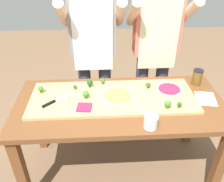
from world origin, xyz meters
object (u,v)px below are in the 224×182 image
(broccoli_floret_center_left, at_px, (75,87))
(flour_cup, at_px, (151,122))
(cheese_crumble_f, at_px, (67,112))
(broccoli_floret_front_mid, at_px, (180,105))
(cheese_crumble_b, at_px, (110,83))
(cheese_crumble_e, at_px, (99,91))
(sauce_jar, at_px, (197,77))
(cheese_crumble_c, at_px, (141,105))
(prep_table, at_px, (120,113))
(cook_right, at_px, (156,43))
(broccoli_floret_back_left, at_px, (102,81))
(broccoli_floret_front_right, at_px, (168,104))
(broccoli_floret_front_left, at_px, (148,85))
(pizza_whole_beet_magenta, at_px, (169,89))
(recipe_note, at_px, (206,98))
(broccoli_floret_back_mid, at_px, (90,83))
(broccoli_floret_back_right, at_px, (86,94))
(chefs_knife, at_px, (54,101))
(cheese_crumble_a, at_px, (148,84))
(pizza_slice_far_right, at_px, (84,107))
(broccoli_floret_center_right, at_px, (41,89))
(cheese_crumble_d, at_px, (132,87))
(pizza_whole_pesto_green, at_px, (117,96))

(broccoli_floret_center_left, relative_size, flour_cup, 0.46)
(cheese_crumble_f, xyz_separation_m, flour_cup, (0.56, -0.15, 0.01))
(broccoli_floret_front_mid, bearing_deg, cheese_crumble_b, 143.51)
(cheese_crumble_e, xyz_separation_m, sauce_jar, (0.84, 0.11, 0.04))
(cheese_crumble_c, height_order, cheese_crumble_f, cheese_crumble_f)
(prep_table, xyz_separation_m, cheese_crumble_e, (-0.16, 0.12, 0.13))
(cook_right, bearing_deg, flour_cup, -102.70)
(broccoli_floret_back_left, distance_m, broccoli_floret_front_right, 0.58)
(cheese_crumble_b, bearing_deg, flour_cup, -65.14)
(broccoli_floret_front_left, relative_size, cheese_crumble_f, 2.63)
(pizza_whole_beet_magenta, xyz_separation_m, recipe_note, (0.27, -0.10, -0.03))
(pizza_whole_beet_magenta, bearing_deg, cook_right, 94.95)
(broccoli_floret_back_left, bearing_deg, broccoli_floret_back_mid, -161.13)
(broccoli_floret_back_right, bearing_deg, flour_cup, -36.85)
(broccoli_floret_front_left, height_order, cheese_crumble_e, broccoli_floret_front_left)
(chefs_knife, distance_m, cheese_crumble_a, 0.78)
(pizza_slice_far_right, bearing_deg, cheese_crumble_e, 63.00)
(broccoli_floret_front_left, height_order, cook_right, cook_right)
(prep_table, bearing_deg, broccoli_floret_center_right, 168.10)
(broccoli_floret_center_right, distance_m, broccoli_floret_center_left, 0.27)
(cheese_crumble_b, xyz_separation_m, cook_right, (0.44, 0.32, 0.22))
(broccoli_floret_center_left, distance_m, broccoli_floret_back_right, 0.16)
(broccoli_floret_front_mid, bearing_deg, chefs_knife, 172.55)
(broccoli_floret_front_right, bearing_deg, sauce_jar, 45.98)
(broccoli_floret_front_right, bearing_deg, broccoli_floret_center_left, 156.85)
(broccoli_floret_back_mid, bearing_deg, broccoli_floret_center_right, -170.41)
(cheese_crumble_a, relative_size, cheese_crumble_f, 0.61)
(broccoli_floret_front_left, xyz_separation_m, flour_cup, (-0.07, -0.45, -0.01))
(broccoli_floret_front_mid, relative_size, broccoli_floret_center_right, 0.75)
(broccoli_floret_back_left, relative_size, broccoli_floret_center_right, 0.93)
(broccoli_floret_center_left, bearing_deg, recipe_note, -8.67)
(broccoli_floret_back_mid, height_order, recipe_note, broccoli_floret_back_mid)
(broccoli_floret_back_left, bearing_deg, broccoli_floret_front_mid, -33.17)
(pizza_slice_far_right, xyz_separation_m, flour_cup, (0.45, -0.20, 0.01))
(pizza_whole_beet_magenta, distance_m, recipe_note, 0.29)
(chefs_knife, distance_m, broccoli_floret_front_left, 0.76)
(broccoli_floret_center_right, distance_m, broccoli_floret_front_right, 0.98)
(broccoli_floret_center_left, height_order, broccoli_floret_back_right, broccoli_floret_back_right)
(broccoli_floret_center_right, height_order, recipe_note, broccoli_floret_center_right)
(broccoli_floret_back_mid, height_order, cheese_crumble_a, broccoli_floret_back_mid)
(broccoli_floret_center_right, relative_size, cheese_crumble_d, 4.76)
(cheese_crumble_b, bearing_deg, pizza_whole_pesto_green, -75.44)
(broccoli_floret_front_mid, height_order, broccoli_floret_front_left, broccoli_floret_front_left)
(recipe_note, bearing_deg, broccoli_floret_back_mid, 168.35)
(recipe_note, bearing_deg, broccoli_floret_center_left, 171.33)
(broccoli_floret_front_mid, distance_m, flour_cup, 0.30)
(cheese_crumble_f, bearing_deg, chefs_knife, 128.81)
(prep_table, height_order, pizza_whole_pesto_green, pizza_whole_pesto_green)
(pizza_whole_pesto_green, xyz_separation_m, broccoli_floret_center_right, (-0.60, 0.09, 0.03))
(prep_table, xyz_separation_m, pizza_slice_far_right, (-0.27, -0.09, 0.13))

